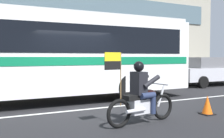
% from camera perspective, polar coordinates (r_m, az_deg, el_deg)
% --- Properties ---
extents(ground_plane, '(60.00, 60.00, 0.00)m').
position_cam_1_polar(ground_plane, '(8.83, -8.03, -8.22)').
color(ground_plane, black).
extents(sidewalk_curb, '(28.00, 3.80, 0.15)m').
position_cam_1_polar(sidewalk_curb, '(13.69, -15.06, -4.06)').
color(sidewalk_curb, gray).
rests_on(sidewalk_curb, ground_plane).
extents(lane_center_stripe, '(26.60, 0.14, 0.01)m').
position_cam_1_polar(lane_center_stripe, '(8.28, -6.66, -8.92)').
color(lane_center_stripe, silver).
rests_on(lane_center_stripe, ground_plane).
extents(transit_bus, '(12.31, 2.77, 3.22)m').
position_cam_1_polar(transit_bus, '(9.52, -17.80, 3.87)').
color(transit_bus, white).
rests_on(transit_bus, ground_plane).
extents(motorcycle_with_rider, '(2.18, 0.69, 1.78)m').
position_cam_1_polar(motorcycle_with_rider, '(6.50, 6.56, -6.21)').
color(motorcycle_with_rider, black).
rests_on(motorcycle_with_rider, ground_plane).
extents(parked_sedan_curbside, '(4.51, 1.99, 1.64)m').
position_cam_1_polar(parked_sedan_curbside, '(16.04, 20.56, -0.38)').
color(parked_sedan_curbside, silver).
rests_on(parked_sedan_curbside, ground_plane).
extents(fire_hydrant, '(0.22, 0.30, 0.75)m').
position_cam_1_polar(fire_hydrant, '(13.25, -0.81, -2.26)').
color(fire_hydrant, red).
rests_on(fire_hydrant, sidewalk_curb).
extents(traffic_cone, '(0.36, 0.36, 0.55)m').
position_cam_1_polar(traffic_cone, '(8.03, 20.32, -7.60)').
color(traffic_cone, '#EA590F').
rests_on(traffic_cone, ground_plane).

